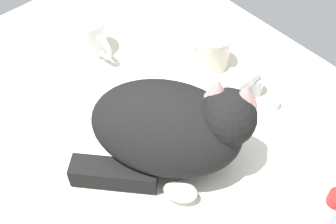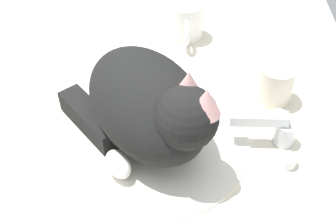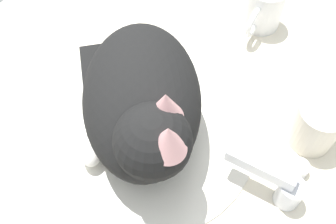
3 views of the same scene
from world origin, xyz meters
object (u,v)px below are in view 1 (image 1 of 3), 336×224
rinse_cup (213,50)px  soap_bar (192,38)px  cat (173,128)px  faucet (249,85)px  coffee_mug (90,36)px  toothpaste_bottle (326,219)px

rinse_cup → soap_bar: rinse_cup is taller
cat → rinse_cup: bearing=118.6°
faucet → cat: 21.79cm
rinse_cup → faucet: bearing=-6.0°
faucet → coffee_mug: (-31.03, -15.23, 1.14)cm
faucet → coffee_mug: coffee_mug is taller
cat → toothpaste_bottle: 26.82cm
faucet → coffee_mug: size_ratio=1.14×
rinse_cup → toothpaste_bottle: size_ratio=0.57×
toothpaste_bottle → coffee_mug: bearing=-179.2°
cat → soap_bar: (-18.94, 22.93, -6.45)cm
faucet → toothpaste_bottle: 30.69cm
cat → rinse_cup: size_ratio=4.03×
toothpaste_bottle → faucet: bearing=151.9°
coffee_mug → soap_bar: bearing=52.6°
coffee_mug → toothpaste_bottle: bearing=0.8°
soap_bar → cat: bearing=-50.4°
coffee_mug → rinse_cup: size_ratio=1.49×
faucet → rinse_cup: rinse_cup is taller
rinse_cup → soap_bar: bearing=173.4°
faucet → rinse_cup: 11.09cm
soap_bar → toothpaste_bottle: bearing=-20.0°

